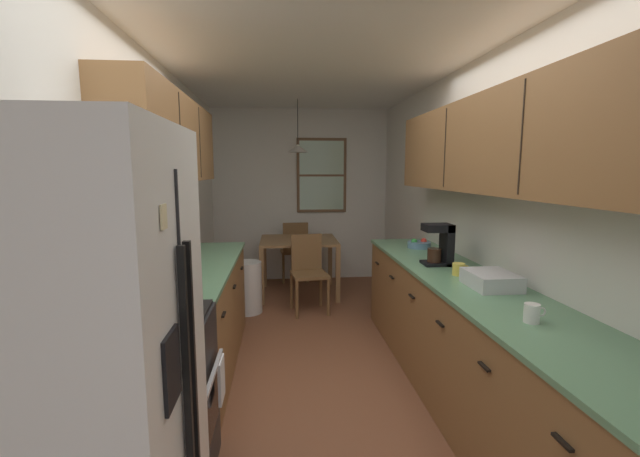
# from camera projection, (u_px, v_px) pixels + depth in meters

# --- Properties ---
(ground_plane) EXTENTS (12.00, 12.00, 0.00)m
(ground_plane) POSITION_uv_depth(u_px,v_px,m) (315.00, 351.00, 3.81)
(ground_plane) COLOR brown
(wall_left) EXTENTS (0.10, 9.00, 2.55)m
(wall_left) POSITION_uv_depth(u_px,v_px,m) (157.00, 215.00, 3.51)
(wall_left) COLOR silver
(wall_left) RESTS_ON ground
(wall_right) EXTENTS (0.10, 9.00, 2.55)m
(wall_right) POSITION_uv_depth(u_px,v_px,m) (463.00, 212.00, 3.76)
(wall_right) COLOR silver
(wall_right) RESTS_ON ground
(wall_back) EXTENTS (4.40, 0.10, 2.55)m
(wall_back) POSITION_uv_depth(u_px,v_px,m) (301.00, 196.00, 6.24)
(wall_back) COLOR silver
(wall_back) RESTS_ON ground
(ceiling_slab) EXTENTS (4.40, 9.00, 0.08)m
(ceiling_slab) POSITION_uv_depth(u_px,v_px,m) (315.00, 57.00, 3.45)
(ceiling_slab) COLOR white
(refrigerator) EXTENTS (0.70, 0.74, 1.80)m
(refrigerator) POSITION_uv_depth(u_px,v_px,m) (80.00, 402.00, 1.36)
(refrigerator) COLOR white
(refrigerator) RESTS_ON ground
(stove_range) EXTENTS (0.66, 0.64, 1.10)m
(stove_range) POSITION_uv_depth(u_px,v_px,m) (147.00, 404.00, 2.11)
(stove_range) COLOR black
(stove_range) RESTS_ON ground
(microwave_over_range) EXTENTS (0.39, 0.57, 0.31)m
(microwave_over_range) POSITION_uv_depth(u_px,v_px,m) (106.00, 160.00, 1.93)
(microwave_over_range) COLOR white
(counter_left) EXTENTS (0.64, 2.01, 0.90)m
(counter_left) POSITION_uv_depth(u_px,v_px,m) (197.00, 317.00, 3.42)
(counter_left) COLOR olive
(counter_left) RESTS_ON ground
(upper_cabinets_left) EXTENTS (0.33, 2.09, 0.64)m
(upper_cabinets_left) POSITION_uv_depth(u_px,v_px,m) (170.00, 140.00, 3.16)
(upper_cabinets_left) COLOR olive
(counter_right) EXTENTS (0.64, 3.45, 0.90)m
(counter_right) POSITION_uv_depth(u_px,v_px,m) (466.00, 341.00, 2.94)
(counter_right) COLOR olive
(counter_right) RESTS_ON ground
(upper_cabinets_right) EXTENTS (0.33, 3.13, 0.65)m
(upper_cabinets_right) POSITION_uv_depth(u_px,v_px,m) (500.00, 144.00, 2.71)
(upper_cabinets_right) COLOR olive
(dining_table) EXTENTS (1.00, 0.89, 0.75)m
(dining_table) POSITION_uv_depth(u_px,v_px,m) (299.00, 247.00, 5.49)
(dining_table) COLOR olive
(dining_table) RESTS_ON ground
(dining_chair_near) EXTENTS (0.45, 0.45, 0.90)m
(dining_chair_near) POSITION_uv_depth(u_px,v_px,m) (308.00, 269.00, 4.87)
(dining_chair_near) COLOR brown
(dining_chair_near) RESTS_ON ground
(dining_chair_far) EXTENTS (0.44, 0.44, 0.90)m
(dining_chair_far) POSITION_uv_depth(u_px,v_px,m) (295.00, 248.00, 6.15)
(dining_chair_far) COLOR brown
(dining_chair_far) RESTS_ON ground
(pendant_light) EXTENTS (0.26, 0.26, 0.67)m
(pendant_light) POSITION_uv_depth(u_px,v_px,m) (298.00, 148.00, 5.31)
(pendant_light) COLOR black
(back_window) EXTENTS (0.74, 0.05, 1.10)m
(back_window) POSITION_uv_depth(u_px,v_px,m) (322.00, 175.00, 6.16)
(back_window) COLOR brown
(trash_bin) EXTENTS (0.33, 0.33, 0.60)m
(trash_bin) POSITION_uv_depth(u_px,v_px,m) (247.00, 287.00, 4.81)
(trash_bin) COLOR white
(trash_bin) RESTS_ON ground
(storage_canister) EXTENTS (0.13, 0.13, 0.18)m
(storage_canister) POSITION_uv_depth(u_px,v_px,m) (164.00, 282.00, 2.47)
(storage_canister) COLOR #265999
(storage_canister) RESTS_ON counter_left
(dish_towel) EXTENTS (0.02, 0.16, 0.24)m
(dish_towel) POSITION_uv_depth(u_px,v_px,m) (221.00, 380.00, 2.30)
(dish_towel) COLOR white
(coffee_maker) EXTENTS (0.22, 0.18, 0.33)m
(coffee_maker) POSITION_uv_depth(u_px,v_px,m) (441.00, 244.00, 3.31)
(coffee_maker) COLOR black
(coffee_maker) RESTS_ON counter_right
(mug_by_coffeemaker) EXTENTS (0.13, 0.09, 0.09)m
(mug_by_coffeemaker) POSITION_uv_depth(u_px,v_px,m) (459.00, 269.00, 2.99)
(mug_by_coffeemaker) COLOR #E5CC4C
(mug_by_coffeemaker) RESTS_ON counter_right
(mug_spare) EXTENTS (0.11, 0.08, 0.10)m
(mug_spare) POSITION_uv_depth(u_px,v_px,m) (532.00, 313.00, 2.06)
(mug_spare) COLOR white
(mug_spare) RESTS_ON counter_right
(fruit_bowl) EXTENTS (0.22, 0.22, 0.09)m
(fruit_bowl) POSITION_uv_depth(u_px,v_px,m) (419.00, 244.00, 4.05)
(fruit_bowl) COLOR #597F9E
(fruit_bowl) RESTS_ON counter_right
(dish_rack) EXTENTS (0.28, 0.34, 0.10)m
(dish_rack) POSITION_uv_depth(u_px,v_px,m) (491.00, 280.00, 2.68)
(dish_rack) COLOR silver
(dish_rack) RESTS_ON counter_right
(table_serving_bowl) EXTENTS (0.18, 0.18, 0.06)m
(table_serving_bowl) POSITION_uv_depth(u_px,v_px,m) (300.00, 238.00, 5.38)
(table_serving_bowl) COLOR silver
(table_serving_bowl) RESTS_ON dining_table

